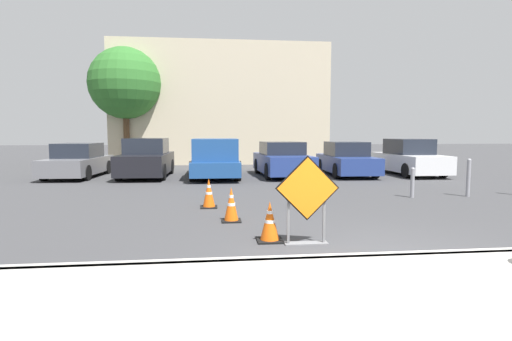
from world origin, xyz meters
TOP-DOWN VIEW (x-y plane):
  - ground_plane at (0.00, 10.00)m, footprint 96.00×96.00m
  - sidewalk_strip at (0.00, -1.38)m, footprint 22.08×2.77m
  - curb_lip at (0.00, 0.00)m, footprint 22.08×0.20m
  - road_closed_sign at (-0.95, 1.06)m, footprint 1.06×0.20m
  - traffic_cone_nearest at (-1.52, 1.34)m, footprint 0.44×0.44m
  - traffic_cone_second at (-2.10, 2.94)m, footprint 0.40×0.40m
  - traffic_cone_third at (-2.57, 4.53)m, footprint 0.41×0.41m
  - parked_car_nearest at (-8.05, 12.03)m, footprint 1.95×4.22m
  - parked_car_second at (-5.21, 11.73)m, footprint 1.93×4.15m
  - pickup_truck at (-2.36, 11.18)m, footprint 1.98×5.01m
  - parked_car_third at (0.48, 11.49)m, footprint 2.08×4.27m
  - parked_car_fourth at (3.33, 11.55)m, footprint 1.89×4.25m
  - parked_car_fifth at (6.18, 11.51)m, footprint 1.81×4.26m
  - bollard_nearest at (3.18, 5.46)m, footprint 0.12×0.12m
  - bollard_second at (4.87, 5.46)m, footprint 0.12×0.12m
  - building_facade_backdrop at (-1.91, 20.26)m, footprint 12.70×5.00m
  - street_tree_behind_lot at (-7.20, 17.59)m, footprint 3.90×3.90m

SIDE VIEW (x-z plane):
  - ground_plane at x=0.00m, z-range 0.00..0.00m
  - sidewalk_strip at x=0.00m, z-range 0.00..0.14m
  - curb_lip at x=0.00m, z-range 0.00..0.14m
  - traffic_cone_nearest at x=-1.52m, z-range -0.01..0.67m
  - traffic_cone_second at x=-2.10m, z-range -0.01..0.71m
  - traffic_cone_third at x=-2.57m, z-range -0.01..0.71m
  - bollard_nearest at x=3.18m, z-range 0.03..0.89m
  - bollard_second at x=4.87m, z-range 0.03..1.13m
  - parked_car_nearest at x=-8.05m, z-range -0.06..1.35m
  - parked_car_fourth at x=3.33m, z-range -0.06..1.39m
  - parked_car_third at x=0.48m, z-range -0.05..1.41m
  - parked_car_fifth at x=6.18m, z-range -0.08..1.49m
  - pickup_truck at x=-2.36m, z-range -0.08..1.53m
  - parked_car_second at x=-5.21m, z-range -0.07..1.55m
  - road_closed_sign at x=-0.95m, z-range 0.07..1.54m
  - building_facade_backdrop at x=-1.91m, z-range 0.00..7.09m
  - street_tree_behind_lot at x=-7.20m, z-range 1.29..7.79m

